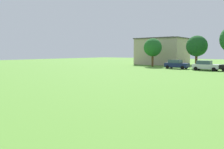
% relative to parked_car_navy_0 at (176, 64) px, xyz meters
% --- Properties ---
extents(ground_plane, '(160.00, 160.00, 0.00)m').
position_rel_parked_car_navy_0_xyz_m(ground_plane, '(7.35, -14.56, -0.86)').
color(ground_plane, '#568C33').
extents(parked_car_navy_0, '(4.30, 2.02, 1.68)m').
position_rel_parked_car_navy_0_xyz_m(parked_car_navy_0, '(0.00, 0.00, 0.00)').
color(parked_car_navy_0, '#141E4C').
rests_on(parked_car_navy_0, ground).
extents(parked_car_silver_1, '(4.30, 2.02, 1.68)m').
position_rel_parked_car_navy_0_xyz_m(parked_car_silver_1, '(5.55, -0.85, 0.00)').
color(parked_car_silver_1, silver).
rests_on(parked_car_silver_1, ground).
extents(tree_far_left, '(3.91, 3.91, 6.10)m').
position_rel_parked_car_navy_0_xyz_m(tree_far_left, '(-6.98, 3.60, 3.26)').
color(tree_far_left, brown).
rests_on(tree_far_left, ground).
extents(tree_left, '(4.08, 4.08, 6.36)m').
position_rel_parked_car_navy_0_xyz_m(tree_left, '(2.14, 4.61, 3.44)').
color(tree_left, brown).
rests_on(tree_left, ground).
extents(house_left, '(11.05, 9.01, 6.58)m').
position_rel_parked_car_navy_0_xyz_m(house_left, '(-8.66, 12.26, 2.44)').
color(house_left, tan).
rests_on(house_left, ground).
extents(house_right, '(10.90, 8.46, 6.66)m').
position_rel_parked_car_navy_0_xyz_m(house_right, '(-9.66, 12.26, 2.48)').
color(house_right, tan).
rests_on(house_right, ground).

